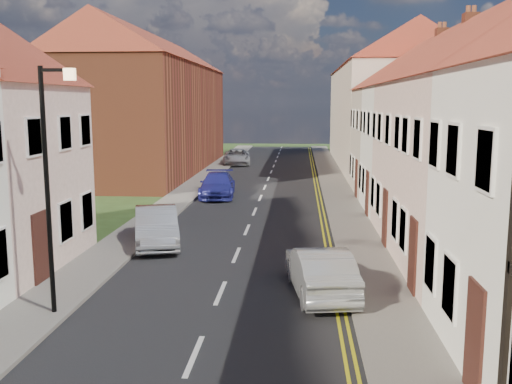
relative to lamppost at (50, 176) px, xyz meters
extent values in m
cube|color=black|center=(3.81, 10.00, -3.53)|extent=(7.00, 90.00, 0.02)
cube|color=gray|center=(-0.59, 10.00, -3.48)|extent=(1.80, 90.00, 0.12)
cube|color=gray|center=(8.21, 10.00, -3.48)|extent=(1.80, 90.00, 0.12)
cube|color=#FFD7C9|center=(13.11, 8.90, -0.54)|extent=(8.00, 5.80, 6.00)
cube|color=white|center=(13.11, 14.30, -0.54)|extent=(8.00, 5.00, 6.00)
cube|color=brown|center=(13.11, 12.40, 4.66)|extent=(0.60, 0.60, 1.60)
cube|color=beige|center=(13.11, 19.70, -0.54)|extent=(8.00, 5.80, 6.00)
cube|color=brown|center=(13.11, 17.40, 4.66)|extent=(0.60, 0.60, 1.60)
cube|color=beige|center=(13.11, 35.00, 0.46)|extent=(8.00, 24.00, 8.00)
cube|color=brown|center=(-5.49, 30.00, 0.46)|extent=(8.00, 24.00, 8.00)
cylinder|color=black|center=(-0.09, 0.00, -0.42)|extent=(0.12, 0.12, 6.00)
cube|color=black|center=(0.26, 0.00, 2.48)|extent=(0.70, 0.08, 0.08)
cube|color=#FFD899|center=(0.61, 0.00, 2.38)|extent=(0.25, 0.15, 0.28)
imported|color=#AEB1B6|center=(0.69, 7.22, -2.83)|extent=(2.61, 4.56, 1.42)
imported|color=navy|center=(1.37, 18.31, -2.87)|extent=(2.25, 4.77, 1.35)
imported|color=silver|center=(0.61, 35.02, -2.87)|extent=(2.67, 4.98, 1.33)
imported|color=#ABB0B3|center=(6.57, 2.14, -2.86)|extent=(2.06, 4.29, 1.36)
camera|label=1|loc=(5.98, -13.13, 1.74)|focal=40.00mm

